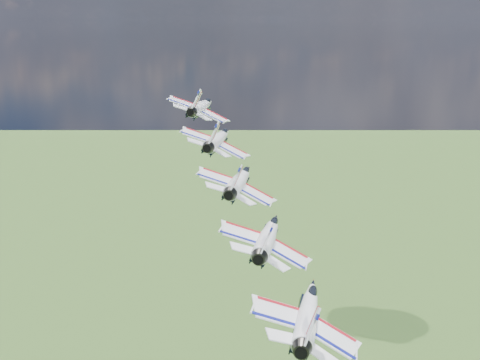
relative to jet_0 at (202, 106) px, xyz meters
The scene contains 5 objects.
jet_0 is the anchor object (origin of this frame).
jet_1 11.91m from the jet_0, 47.26° to the right, with size 9.26×13.71×4.09m, color silver, non-canonical shape.
jet_2 23.83m from the jet_0, 47.26° to the right, with size 9.26×13.71×4.09m, color silver, non-canonical shape.
jet_3 35.74m from the jet_0, 47.26° to the right, with size 9.26×13.71×4.09m, color white, non-canonical shape.
jet_4 47.65m from the jet_0, 47.26° to the right, with size 9.26×13.71×4.09m, color white, non-canonical shape.
Camera 1 is at (24.70, -49.25, 177.82)m, focal length 45.00 mm.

